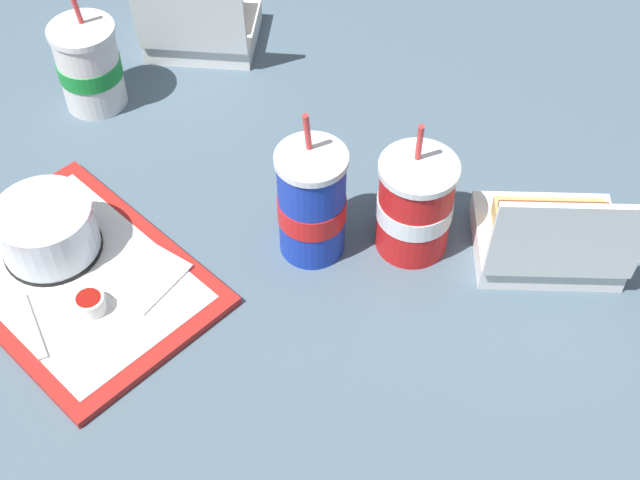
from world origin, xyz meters
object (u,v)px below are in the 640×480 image
at_px(cake_container, 48,231).
at_px(ketchup_cup, 90,303).
at_px(soda_cup_back, 89,66).
at_px(clamshell_hotdog_right, 549,236).
at_px(plastic_fork, 32,326).
at_px(soda_cup_right, 309,202).
at_px(clamshell_sandwich_back, 201,22).
at_px(food_tray, 77,279).
at_px(soda_cup_left, 415,205).

distance_m(cake_container, ketchup_cup, 0.13).
bearing_deg(soda_cup_back, clamshell_hotdog_right, -170.63).
height_order(plastic_fork, soda_cup_back, soda_cup_back).
bearing_deg(soda_cup_right, plastic_fork, 58.60).
height_order(plastic_fork, clamshell_sandwich_back, clamshell_sandwich_back).
xyz_separation_m(plastic_fork, soda_cup_right, (-0.20, -0.33, 0.07)).
xyz_separation_m(plastic_fork, soda_cup_back, (0.26, -0.38, 0.06)).
distance_m(ketchup_cup, clamshell_hotdog_right, 0.61).
relative_size(clamshell_hotdog_right, soda_cup_back, 1.23).
distance_m(cake_container, clamshell_hotdog_right, 0.67).
distance_m(clamshell_hotdog_right, clamshell_sandwich_back, 0.70).
height_order(cake_container, ketchup_cup, cake_container).
height_order(food_tray, soda_cup_right, soda_cup_right).
distance_m(clamshell_sandwich_back, soda_cup_right, 0.50).
bearing_deg(clamshell_sandwich_back, soda_cup_left, 161.24).
bearing_deg(ketchup_cup, soda_cup_right, -121.09).
height_order(food_tray, soda_cup_back, soda_cup_back).
distance_m(ketchup_cup, soda_cup_left, 0.44).
distance_m(clamshell_sandwich_back, soda_cup_back, 0.22).
bearing_deg(plastic_fork, food_tray, -52.25).
distance_m(food_tray, soda_cup_back, 0.38).
bearing_deg(soda_cup_back, cake_container, 124.54).
distance_m(food_tray, soda_cup_right, 0.33).
bearing_deg(plastic_fork, ketchup_cup, -94.57).
relative_size(food_tray, soda_cup_left, 1.93).
bearing_deg(clamshell_hotdog_right, ketchup_cup, 44.93).
bearing_deg(clamshell_sandwich_back, cake_container, 106.43).
bearing_deg(soda_cup_right, clamshell_sandwich_back, -32.35).
distance_m(plastic_fork, soda_cup_back, 0.46).
relative_size(ketchup_cup, soda_cup_left, 0.19).
relative_size(food_tray, soda_cup_right, 1.75).
bearing_deg(food_tray, cake_container, -15.47).
height_order(clamshell_hotdog_right, clamshell_sandwich_back, clamshell_sandwich_back).
height_order(soda_cup_back, soda_cup_right, soda_cup_right).
xyz_separation_m(clamshell_hotdog_right, soda_cup_back, (0.73, 0.12, 0.03)).
bearing_deg(food_tray, plastic_fork, 99.68).
height_order(ketchup_cup, soda_cup_right, soda_cup_right).
relative_size(ketchup_cup, soda_cup_back, 0.20).
relative_size(cake_container, soda_cup_left, 0.64).
bearing_deg(ketchup_cup, clamshell_sandwich_back, -63.87).
bearing_deg(soda_cup_left, soda_cup_back, 3.59).
distance_m(cake_container, clamshell_sandwich_back, 0.50).
bearing_deg(cake_container, plastic_fork, 124.68).
height_order(plastic_fork, soda_cup_right, soda_cup_right).
relative_size(cake_container, ketchup_cup, 3.36).
height_order(food_tray, soda_cup_left, soda_cup_left).
distance_m(ketchup_cup, clamshell_sandwich_back, 0.59).
bearing_deg(cake_container, ketchup_cup, 159.40).
xyz_separation_m(ketchup_cup, plastic_fork, (0.04, 0.06, -0.01)).
bearing_deg(clamshell_hotdog_right, cake_container, 35.29).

